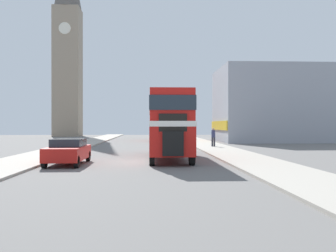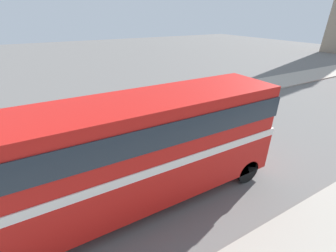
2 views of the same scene
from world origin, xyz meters
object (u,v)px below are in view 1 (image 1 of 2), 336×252
double_decker_bus (168,121)px  car_parked_near (68,151)px  pedestrian_walking (213,136)px  church_tower (68,34)px  bus_distant (160,123)px

double_decker_bus → car_parked_near: bearing=-147.4°
pedestrian_walking → church_tower: size_ratio=0.05×
double_decker_bus → bus_distant: double_decker_bus is taller
car_parked_near → church_tower: 55.58m
church_tower → bus_distant: bearing=-49.8°
car_parked_near → church_tower: church_tower is taller
double_decker_bus → pedestrian_walking: size_ratio=6.02×
car_parked_near → pedestrian_walking: bearing=54.3°
double_decker_bus → church_tower: church_tower is taller
double_decker_bus → pedestrian_walking: (4.87, 11.06, -1.33)m
church_tower → pedestrian_walking: bearing=-59.3°
double_decker_bus → church_tower: 53.18m
double_decker_bus → car_parked_near: double_decker_bus is taller
pedestrian_walking → car_parked_near: bearing=-125.7°
double_decker_bus → church_tower: (-16.81, 47.52, 16.95)m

